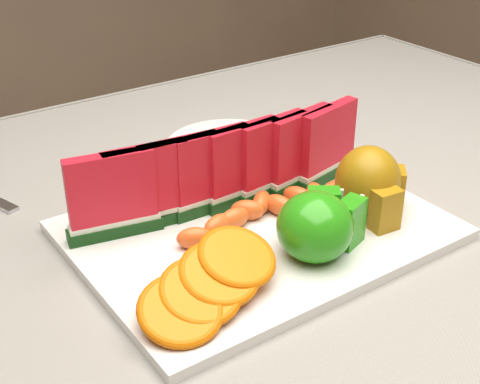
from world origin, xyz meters
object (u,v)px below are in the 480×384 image
at_px(apple_cluster, 319,225).
at_px(pear_cluster, 370,183).
at_px(platter, 258,230).
at_px(side_plate, 229,146).

bearing_deg(apple_cluster, pear_cluster, 15.83).
height_order(platter, side_plate, platter).
bearing_deg(side_plate, pear_cluster, -85.39).
distance_m(platter, side_plate, 0.23).
bearing_deg(apple_cluster, platter, 104.66).
bearing_deg(apple_cluster, side_plate, 74.20).
xyz_separation_m(platter, apple_cluster, (0.02, -0.08, 0.04)).
relative_size(platter, pear_cluster, 4.05).
relative_size(apple_cluster, side_plate, 0.61).
bearing_deg(pear_cluster, apple_cluster, -164.17).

